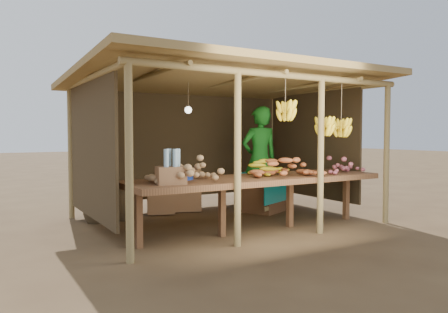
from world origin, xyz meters
TOP-DOWN VIEW (x-y plane):
  - ground at (0.00, 0.00)m, footprint 60.00×60.00m
  - stall_structure at (0.07, 0.01)m, footprint 4.70×3.50m
  - counter at (0.00, -0.95)m, footprint 3.90×1.05m
  - potato_heap at (-1.18, -1.11)m, footprint 1.12×0.89m
  - sweet_potato_heap at (0.36, -1.16)m, footprint 0.99×0.63m
  - onion_heap at (1.54, -1.16)m, footprint 0.89×0.72m
  - banana_pile at (0.32, -0.82)m, footprint 0.78×0.64m
  - tomato_basin at (-1.13, -0.74)m, footprint 0.35×0.35m
  - bottle_box at (-1.46, -1.16)m, footprint 0.39×0.33m
  - vendor at (0.94, 0.32)m, footprint 0.75×0.55m
  - tarp_crate at (1.06, 0.34)m, footprint 1.00×0.94m
  - carton_stack at (-0.32, 1.06)m, footprint 1.11×0.54m
  - burlap_sacks at (-1.62, 0.91)m, footprint 0.87×0.46m

SIDE VIEW (x-z plane):
  - ground at x=0.00m, z-range 0.00..0.00m
  - burlap_sacks at x=-1.62m, z-range -0.04..0.58m
  - carton_stack at x=-0.32m, z-range -0.04..0.71m
  - tarp_crate at x=1.06m, z-range -0.08..0.86m
  - counter at x=0.00m, z-range 0.34..1.14m
  - tomato_basin at x=-1.13m, z-range 0.78..0.96m
  - vendor at x=0.94m, z-range 0.00..1.91m
  - bottle_box at x=-1.46m, z-range 0.75..1.19m
  - banana_pile at x=0.32m, z-range 0.80..1.15m
  - onion_heap at x=1.54m, z-range 0.80..1.15m
  - sweet_potato_heap at x=0.36m, z-range 0.80..1.16m
  - potato_heap at x=-1.18m, z-range 0.80..1.17m
  - stall_structure at x=0.07m, z-range 0.70..3.13m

